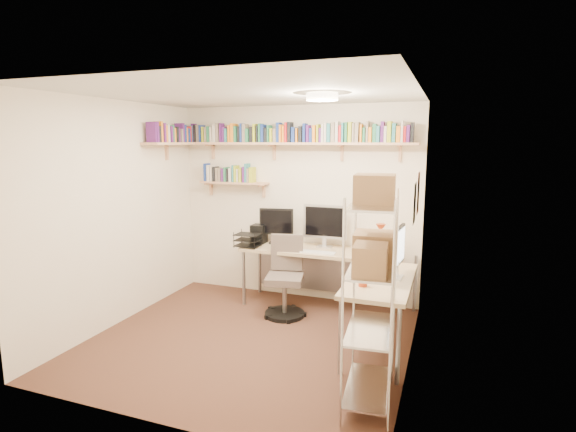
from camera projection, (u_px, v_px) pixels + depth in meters
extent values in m
plane|color=#452A1D|center=(249.00, 340.00, 4.68)|extent=(3.20, 3.20, 0.00)
cube|color=beige|center=(296.00, 203.00, 5.86)|extent=(3.20, 0.04, 2.50)
cube|color=beige|center=(117.00, 214.00, 5.01)|extent=(0.04, 3.00, 2.50)
cube|color=beige|center=(413.00, 234.00, 3.93)|extent=(0.04, 3.00, 2.50)
cube|color=beige|center=(155.00, 260.00, 3.08)|extent=(3.20, 0.04, 2.50)
cube|color=silver|center=(246.00, 93.00, 4.26)|extent=(3.20, 3.00, 0.04)
cube|color=white|center=(418.00, 193.00, 4.39)|extent=(0.01, 0.30, 0.42)
cube|color=white|center=(415.00, 203.00, 4.03)|extent=(0.01, 0.28, 0.38)
cylinder|color=#FFEAC6|center=(322.00, 97.00, 4.22)|extent=(0.30, 0.30, 0.06)
cube|color=tan|center=(293.00, 144.00, 5.62)|extent=(3.05, 0.25, 0.03)
cube|color=tan|center=(173.00, 144.00, 5.72)|extent=(0.25, 1.00, 0.03)
cube|color=tan|center=(234.00, 183.00, 6.01)|extent=(0.95, 0.20, 0.02)
cube|color=tan|center=(212.00, 149.00, 6.09)|extent=(0.03, 0.20, 0.20)
cube|color=tan|center=(273.00, 149.00, 5.79)|extent=(0.03, 0.20, 0.20)
cube|color=tan|center=(341.00, 149.00, 5.49)|extent=(0.03, 0.20, 0.20)
cube|color=tan|center=(400.00, 150.00, 5.25)|extent=(0.03, 0.20, 0.20)
cube|color=gray|center=(192.00, 135.00, 6.09)|extent=(0.03, 0.14, 0.20)
cube|color=#531C6B|center=(194.00, 133.00, 6.08)|extent=(0.03, 0.11, 0.25)
cube|color=black|center=(196.00, 133.00, 6.07)|extent=(0.02, 0.12, 0.23)
cube|color=gray|center=(199.00, 134.00, 6.05)|extent=(0.04, 0.12, 0.23)
cube|color=navy|center=(202.00, 134.00, 6.04)|extent=(0.02, 0.14, 0.23)
cube|color=#ABB822|center=(205.00, 135.00, 6.02)|extent=(0.03, 0.14, 0.20)
cube|color=gray|center=(207.00, 135.00, 6.01)|extent=(0.03, 0.13, 0.20)
cube|color=#27764B|center=(210.00, 134.00, 6.00)|extent=(0.04, 0.12, 0.21)
cube|color=beige|center=(213.00, 134.00, 5.98)|extent=(0.03, 0.13, 0.20)
cube|color=beige|center=(216.00, 134.00, 5.96)|extent=(0.04, 0.15, 0.23)
cube|color=gray|center=(219.00, 133.00, 5.95)|extent=(0.03, 0.14, 0.25)
cube|color=#531C6B|center=(222.00, 133.00, 5.93)|extent=(0.02, 0.11, 0.25)
cube|color=#531C6B|center=(225.00, 135.00, 5.92)|extent=(0.04, 0.12, 0.20)
cube|color=teal|center=(228.00, 135.00, 5.91)|extent=(0.03, 0.14, 0.18)
cube|color=orange|center=(231.00, 134.00, 5.89)|extent=(0.03, 0.12, 0.22)
cube|color=orange|center=(234.00, 133.00, 5.87)|extent=(0.04, 0.14, 0.24)
cube|color=#27764B|center=(237.00, 134.00, 5.86)|extent=(0.03, 0.14, 0.21)
cube|color=black|center=(240.00, 134.00, 5.85)|extent=(0.04, 0.11, 0.20)
cube|color=navy|center=(243.00, 133.00, 5.83)|extent=(0.02, 0.14, 0.24)
cube|color=gray|center=(245.00, 133.00, 5.82)|extent=(0.04, 0.12, 0.23)
cube|color=#27764B|center=(249.00, 136.00, 5.81)|extent=(0.04, 0.15, 0.17)
cube|color=black|center=(252.00, 135.00, 5.79)|extent=(0.04, 0.12, 0.19)
cube|color=#ABB822|center=(256.00, 133.00, 5.77)|extent=(0.03, 0.13, 0.23)
cube|color=black|center=(258.00, 134.00, 5.76)|extent=(0.02, 0.12, 0.21)
cube|color=#27764B|center=(261.00, 133.00, 5.74)|extent=(0.02, 0.13, 0.24)
cube|color=navy|center=(263.00, 133.00, 5.73)|extent=(0.04, 0.12, 0.23)
cube|color=black|center=(267.00, 135.00, 5.72)|extent=(0.04, 0.12, 0.18)
cube|color=#27764B|center=(270.00, 134.00, 5.70)|extent=(0.02, 0.14, 0.21)
cube|color=#ABB822|center=(272.00, 135.00, 5.70)|extent=(0.03, 0.14, 0.17)
cube|color=gray|center=(276.00, 136.00, 5.68)|extent=(0.04, 0.12, 0.17)
cube|color=navy|center=(279.00, 132.00, 5.66)|extent=(0.04, 0.12, 0.25)
cube|color=orange|center=(282.00, 134.00, 5.65)|extent=(0.02, 0.14, 0.22)
cube|color=orange|center=(284.00, 134.00, 5.64)|extent=(0.03, 0.12, 0.21)
cube|color=red|center=(287.00, 132.00, 5.62)|extent=(0.03, 0.14, 0.24)
cube|color=black|center=(290.00, 132.00, 5.61)|extent=(0.04, 0.15, 0.25)
cube|color=navy|center=(294.00, 135.00, 5.60)|extent=(0.04, 0.13, 0.19)
cube|color=orange|center=(298.00, 135.00, 5.58)|extent=(0.02, 0.14, 0.17)
cube|color=black|center=(301.00, 134.00, 5.56)|extent=(0.04, 0.14, 0.20)
cube|color=navy|center=(305.00, 133.00, 5.54)|extent=(0.03, 0.12, 0.23)
cube|color=#531C6B|center=(309.00, 134.00, 5.53)|extent=(0.03, 0.11, 0.21)
cube|color=navy|center=(312.00, 135.00, 5.52)|extent=(0.03, 0.12, 0.17)
cube|color=orange|center=(315.00, 134.00, 5.50)|extent=(0.03, 0.14, 0.21)
cube|color=#ABB822|center=(318.00, 133.00, 5.49)|extent=(0.03, 0.13, 0.22)
cube|color=#531C6B|center=(321.00, 135.00, 5.48)|extent=(0.03, 0.11, 0.17)
cube|color=beige|center=(324.00, 133.00, 5.46)|extent=(0.03, 0.14, 0.22)
cube|color=beige|center=(326.00, 133.00, 5.45)|extent=(0.03, 0.12, 0.23)
cube|color=teal|center=(329.00, 133.00, 5.44)|extent=(0.04, 0.11, 0.23)
cube|color=gray|center=(334.00, 133.00, 5.42)|extent=(0.04, 0.14, 0.24)
cube|color=beige|center=(337.00, 132.00, 5.40)|extent=(0.03, 0.12, 0.25)
cube|color=red|center=(341.00, 134.00, 5.39)|extent=(0.03, 0.14, 0.20)
cube|color=teal|center=(344.00, 133.00, 5.38)|extent=(0.02, 0.15, 0.23)
cube|color=#27764B|center=(347.00, 132.00, 5.37)|extent=(0.03, 0.12, 0.24)
cube|color=#ABB822|center=(350.00, 132.00, 5.35)|extent=(0.04, 0.12, 0.24)
cube|color=gray|center=(354.00, 133.00, 5.34)|extent=(0.02, 0.13, 0.23)
cube|color=gray|center=(358.00, 132.00, 5.32)|extent=(0.04, 0.15, 0.24)
cube|color=orange|center=(362.00, 133.00, 5.31)|extent=(0.02, 0.12, 0.21)
cube|color=#27764B|center=(365.00, 135.00, 5.30)|extent=(0.03, 0.12, 0.17)
cube|color=gray|center=(368.00, 132.00, 5.28)|extent=(0.02, 0.14, 0.25)
cube|color=orange|center=(371.00, 135.00, 5.27)|extent=(0.04, 0.12, 0.17)
cube|color=#27764B|center=(375.00, 133.00, 5.25)|extent=(0.04, 0.12, 0.21)
cube|color=teal|center=(379.00, 134.00, 5.24)|extent=(0.04, 0.15, 0.19)
cube|color=#531C6B|center=(383.00, 132.00, 5.22)|extent=(0.04, 0.12, 0.24)
cube|color=beige|center=(386.00, 134.00, 5.21)|extent=(0.03, 0.12, 0.19)
cube|color=#ABB822|center=(390.00, 132.00, 5.19)|extent=(0.04, 0.14, 0.24)
cube|color=teal|center=(394.00, 133.00, 5.18)|extent=(0.04, 0.13, 0.22)
cube|color=orange|center=(399.00, 134.00, 5.16)|extent=(0.04, 0.14, 0.18)
cube|color=beige|center=(402.00, 132.00, 5.15)|extent=(0.03, 0.13, 0.25)
cube|color=red|center=(405.00, 134.00, 5.14)|extent=(0.03, 0.11, 0.18)
cube|color=#531C6B|center=(408.00, 134.00, 5.13)|extent=(0.04, 0.14, 0.20)
cube|color=black|center=(412.00, 133.00, 5.11)|extent=(0.04, 0.11, 0.22)
cube|color=#531C6B|center=(151.00, 132.00, 5.30)|extent=(0.13, 0.03, 0.24)
cube|color=#531C6B|center=(154.00, 132.00, 5.34)|extent=(0.13, 0.04, 0.24)
cube|color=black|center=(156.00, 134.00, 5.38)|extent=(0.12, 0.04, 0.19)
cube|color=orange|center=(158.00, 132.00, 5.42)|extent=(0.12, 0.04, 0.25)
cube|color=#531C6B|center=(161.00, 133.00, 5.46)|extent=(0.14, 0.04, 0.23)
cube|color=orange|center=(163.00, 134.00, 5.51)|extent=(0.12, 0.03, 0.20)
cube|color=beige|center=(165.00, 133.00, 5.55)|extent=(0.12, 0.04, 0.22)
cube|color=#531C6B|center=(168.00, 134.00, 5.60)|extent=(0.15, 0.04, 0.20)
cube|color=#27764B|center=(169.00, 134.00, 5.63)|extent=(0.13, 0.03, 0.21)
cube|color=orange|center=(172.00, 135.00, 5.68)|extent=(0.12, 0.04, 0.18)
cube|color=black|center=(174.00, 135.00, 5.73)|extent=(0.12, 0.04, 0.19)
cube|color=#531C6B|center=(176.00, 135.00, 5.77)|extent=(0.12, 0.03, 0.18)
cube|color=gray|center=(178.00, 136.00, 5.81)|extent=(0.15, 0.03, 0.17)
cube|color=#531C6B|center=(180.00, 133.00, 5.84)|extent=(0.13, 0.04, 0.24)
cube|color=navy|center=(182.00, 134.00, 5.88)|extent=(0.13, 0.04, 0.23)
cube|color=orange|center=(184.00, 135.00, 5.93)|extent=(0.12, 0.03, 0.19)
cube|color=navy|center=(186.00, 135.00, 5.97)|extent=(0.12, 0.04, 0.18)
cube|color=red|center=(187.00, 134.00, 6.01)|extent=(0.13, 0.02, 0.21)
cube|color=teal|center=(189.00, 134.00, 6.04)|extent=(0.12, 0.04, 0.21)
cube|color=#531C6B|center=(191.00, 136.00, 6.09)|extent=(0.13, 0.04, 0.18)
cube|color=navy|center=(207.00, 172.00, 6.13)|extent=(0.04, 0.13, 0.24)
cube|color=beige|center=(210.00, 173.00, 6.11)|extent=(0.04, 0.14, 0.22)
cube|color=beige|center=(213.00, 173.00, 6.10)|extent=(0.03, 0.13, 0.22)
cube|color=black|center=(216.00, 174.00, 6.09)|extent=(0.03, 0.14, 0.20)
cube|color=gray|center=(218.00, 174.00, 6.08)|extent=(0.04, 0.12, 0.18)
cube|color=gray|center=(221.00, 175.00, 6.06)|extent=(0.03, 0.14, 0.18)
cube|color=#531C6B|center=(224.00, 175.00, 6.05)|extent=(0.04, 0.12, 0.18)
cube|color=#27764B|center=(227.00, 174.00, 6.03)|extent=(0.03, 0.15, 0.19)
cube|color=black|center=(229.00, 175.00, 6.02)|extent=(0.02, 0.11, 0.17)
cube|color=beige|center=(232.00, 175.00, 6.01)|extent=(0.04, 0.12, 0.18)
cube|color=teal|center=(234.00, 173.00, 5.99)|extent=(0.02, 0.12, 0.22)
cube|color=#ABB822|center=(237.00, 174.00, 5.98)|extent=(0.03, 0.12, 0.22)
cube|color=beige|center=(239.00, 175.00, 5.97)|extent=(0.02, 0.12, 0.17)
cube|color=#ABB822|center=(242.00, 175.00, 5.96)|extent=(0.04, 0.12, 0.19)
cube|color=#531C6B|center=(245.00, 174.00, 5.94)|extent=(0.03, 0.12, 0.20)
cube|color=teal|center=(247.00, 173.00, 5.92)|extent=(0.03, 0.13, 0.25)
cube|color=gray|center=(250.00, 175.00, 5.92)|extent=(0.03, 0.15, 0.19)
cube|color=#ABB822|center=(252.00, 175.00, 5.90)|extent=(0.04, 0.14, 0.20)
cube|color=#D2B388|center=(318.00, 251.00, 5.52)|extent=(1.89, 0.60, 0.04)
cube|color=#D2B388|center=(381.00, 280.00, 4.36)|extent=(0.60, 1.30, 0.04)
cylinder|color=gray|center=(244.00, 278.00, 5.65)|extent=(0.04, 0.04, 0.70)
cylinder|color=gray|center=(260.00, 267.00, 6.11)|extent=(0.04, 0.04, 0.70)
cylinder|color=gray|center=(415.00, 284.00, 5.42)|extent=(0.04, 0.04, 0.70)
cylinder|color=gray|center=(340.00, 337.00, 3.95)|extent=(0.04, 0.04, 0.70)
cylinder|color=gray|center=(398.00, 346.00, 3.78)|extent=(0.04, 0.04, 0.70)
cube|color=gray|center=(323.00, 270.00, 5.81)|extent=(1.79, 0.02, 0.55)
cube|color=silver|center=(325.00, 222.00, 5.56)|extent=(0.55, 0.03, 0.42)
cube|color=black|center=(325.00, 222.00, 5.54)|extent=(0.49, 0.00, 0.36)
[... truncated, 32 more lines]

